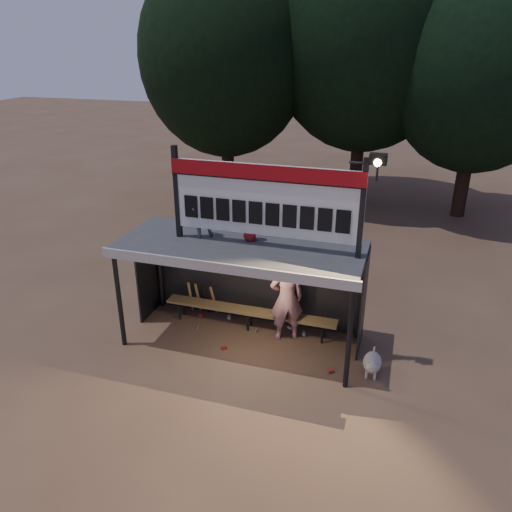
{
  "coord_description": "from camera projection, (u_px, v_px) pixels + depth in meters",
  "views": [
    {
      "loc": [
        3.08,
        -8.82,
        6.13
      ],
      "look_at": [
        0.2,
        0.4,
        1.9
      ],
      "focal_mm": 35.0,
      "sensor_mm": 36.0,
      "label": 1
    }
  ],
  "objects": [
    {
      "name": "tree_left",
      "position": [
        225.0,
        56.0,
        18.64
      ],
      "size": [
        6.46,
        6.46,
        9.27
      ],
      "color": "black",
      "rests_on": "ground"
    },
    {
      "name": "dog",
      "position": [
        372.0,
        363.0,
        9.79
      ],
      "size": [
        0.36,
        0.81,
        0.49
      ],
      "color": "beige",
      "rests_on": "ground"
    },
    {
      "name": "tree_mid",
      "position": [
        367.0,
        37.0,
        18.33
      ],
      "size": [
        7.22,
        7.22,
        10.36
      ],
      "color": "black",
      "rests_on": "ground"
    },
    {
      "name": "bats",
      "position": [
        202.0,
        298.0,
        11.91
      ],
      "size": [
        0.69,
        0.35,
        0.84
      ],
      "color": "#A7844E",
      "rests_on": "ground"
    },
    {
      "name": "child_b",
      "position": [
        250.0,
        221.0,
        10.09
      ],
      "size": [
        0.48,
        0.47,
        0.83
      ],
      "primitive_type": "imported",
      "rotation": [
        0.0,
        0.0,
        2.39
      ],
      "color": "#A51C19",
      "rests_on": "dugout_shelter"
    },
    {
      "name": "scoreboard_assembly",
      "position": [
        267.0,
        198.0,
        9.52
      ],
      "size": [
        4.1,
        0.27,
        1.99
      ],
      "color": "black",
      "rests_on": "dugout_shelter"
    },
    {
      "name": "litter",
      "position": [
        252.0,
        333.0,
        11.24
      ],
      "size": [
        3.45,
        1.47,
        0.08
      ],
      "color": "#AF1E22",
      "rests_on": "ground"
    },
    {
      "name": "player",
      "position": [
        287.0,
        298.0,
        10.73
      ],
      "size": [
        0.86,
        0.74,
        2.0
      ],
      "primitive_type": "imported",
      "rotation": [
        0.0,
        0.0,
        3.58
      ],
      "color": "silver",
      "rests_on": "ground"
    },
    {
      "name": "child_a",
      "position": [
        199.0,
        210.0,
        10.23
      ],
      "size": [
        0.72,
        0.69,
        1.16
      ],
      "primitive_type": "imported",
      "rotation": [
        0.0,
        0.0,
        3.8
      ],
      "color": "gray",
      "rests_on": "dugout_shelter"
    },
    {
      "name": "tree_right",
      "position": [
        482.0,
        69.0,
        16.75
      ],
      "size": [
        6.08,
        6.08,
        8.72
      ],
      "color": "black",
      "rests_on": "ground"
    },
    {
      "name": "ground",
      "position": [
        242.0,
        340.0,
        11.02
      ],
      "size": [
        80.0,
        80.0,
        0.0
      ],
      "primitive_type": "plane",
      "color": "brown",
      "rests_on": "ground"
    },
    {
      "name": "dugout_shelter",
      "position": [
        245.0,
        260.0,
        10.49
      ],
      "size": [
        5.1,
        2.08,
        2.32
      ],
      "color": "#3B3B3D",
      "rests_on": "ground"
    },
    {
      "name": "bench",
      "position": [
        250.0,
        311.0,
        11.32
      ],
      "size": [
        4.0,
        0.35,
        0.48
      ],
      "color": "olive",
      "rests_on": "ground"
    }
  ]
}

